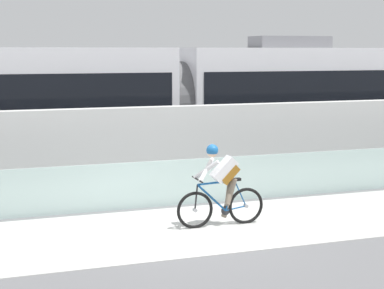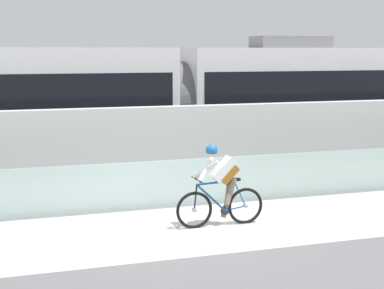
% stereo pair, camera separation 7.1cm
% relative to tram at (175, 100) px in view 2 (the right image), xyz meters
% --- Properties ---
extents(ground_plane, '(200.00, 200.00, 0.00)m').
position_rel_tram_xyz_m(ground_plane, '(-1.85, -6.85, -1.89)').
color(ground_plane, slate).
extents(bike_path_deck, '(32.00, 3.20, 0.01)m').
position_rel_tram_xyz_m(bike_path_deck, '(-1.85, -6.85, -1.89)').
color(bike_path_deck, beige).
rests_on(bike_path_deck, ground).
extents(glass_parapet, '(32.00, 0.05, 1.01)m').
position_rel_tram_xyz_m(glass_parapet, '(-1.85, -5.00, -1.39)').
color(glass_parapet, '#ADC6C1').
rests_on(glass_parapet, ground).
extents(concrete_barrier_wall, '(32.00, 0.36, 2.02)m').
position_rel_tram_xyz_m(concrete_barrier_wall, '(-1.85, -3.20, -0.88)').
color(concrete_barrier_wall, silver).
rests_on(concrete_barrier_wall, ground).
extents(tram_rail_near, '(32.00, 0.08, 0.01)m').
position_rel_tram_xyz_m(tram_rail_near, '(-1.85, -0.72, -1.89)').
color(tram_rail_near, '#595654').
rests_on(tram_rail_near, ground).
extents(tram_rail_far, '(32.00, 0.08, 0.01)m').
position_rel_tram_xyz_m(tram_rail_far, '(-1.85, 0.72, -1.89)').
color(tram_rail_far, '#595654').
rests_on(tram_rail_far, ground).
extents(tram, '(22.56, 2.54, 3.81)m').
position_rel_tram_xyz_m(tram, '(0.00, 0.00, 0.00)').
color(tram, silver).
rests_on(tram, ground).
extents(cyclist_on_bike, '(1.77, 0.58, 1.61)m').
position_rel_tram_xyz_m(cyclist_on_bike, '(-1.14, -6.85, -1.11)').
color(cyclist_on_bike, black).
rests_on(cyclist_on_bike, ground).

